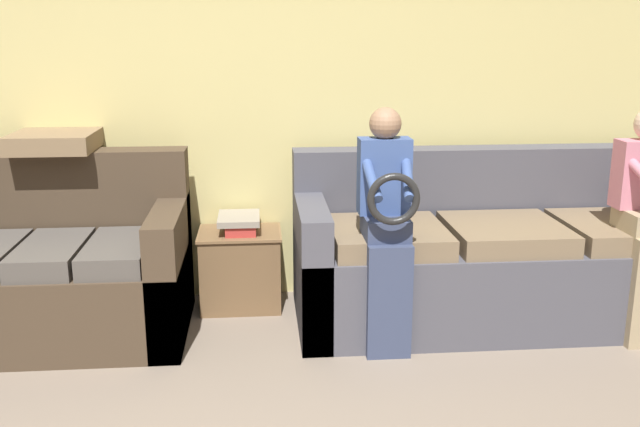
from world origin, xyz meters
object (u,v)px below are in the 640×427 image
object	(u,v)px
couch_side	(62,273)
child_left_seated	(387,219)
throw_pillow	(54,141)
couch_main	(495,258)
side_shelf	(241,268)
book_stack	(240,223)

from	to	relation	value
couch_side	child_left_seated	size ratio (longest dim) A/B	1.07
throw_pillow	couch_main	bearing A→B (deg)	-5.96
couch_main	side_shelf	bearing A→B (deg)	169.45
throw_pillow	side_shelf	bearing A→B (deg)	0.80
couch_side	child_left_seated	xyz separation A→B (m)	(1.70, -0.33, 0.35)
couch_side	side_shelf	distance (m)	1.00
side_shelf	couch_main	bearing A→B (deg)	-10.55
couch_side	book_stack	bearing A→B (deg)	17.25
child_left_seated	side_shelf	bearing A→B (deg)	140.10
child_left_seated	book_stack	world-z (taller)	child_left_seated
child_left_seated	side_shelf	distance (m)	1.08
book_stack	couch_side	bearing A→B (deg)	-162.75
couch_main	book_stack	world-z (taller)	couch_main
couch_main	throw_pillow	xyz separation A→B (m)	(-2.46, 0.26, 0.67)
child_left_seated	throw_pillow	world-z (taller)	child_left_seated
couch_main	child_left_seated	xyz separation A→B (m)	(-0.70, -0.36, 0.35)
couch_main	child_left_seated	bearing A→B (deg)	-152.69
side_shelf	throw_pillow	world-z (taller)	throw_pillow
couch_main	child_left_seated	size ratio (longest dim) A/B	1.83
child_left_seated	throw_pillow	bearing A→B (deg)	160.67
book_stack	throw_pillow	xyz separation A→B (m)	(-1.01, -0.01, 0.49)
couch_main	throw_pillow	distance (m)	2.56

